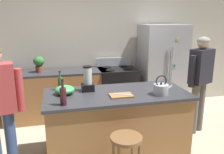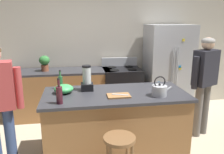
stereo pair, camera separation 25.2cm
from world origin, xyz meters
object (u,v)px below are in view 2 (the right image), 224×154
Objects in this scene: stove_range at (122,90)px; blender_appliance at (87,80)px; tea_kettle at (159,90)px; potted_plant at (45,62)px; refrigerator at (168,69)px; cutting_board at (119,96)px; bar_stool at (119,149)px; chef_knife at (120,95)px; bottle_olive_oil at (60,82)px; kitchen_island at (115,124)px; person_by_sink_right at (205,78)px; bottle_wine at (59,94)px; mixing_bowl at (64,89)px.

stove_range is 3.14× the size of blender_appliance.
potted_plant is at bearing 133.44° from tea_kettle.
refrigerator is 6.05× the size of cutting_board.
bar_stool is 3.04× the size of chef_knife.
kitchen_island is at bearing -23.03° from bottle_olive_oil.
kitchen_island is at bearing -166.30° from person_by_sink_right.
kitchen_island reaches higher than bar_stool.
bottle_olive_oil is 0.87× the size of bottle_wine.
chef_knife is (1.15, -1.70, -0.15)m from potted_plant.
bottle_olive_oil is 0.92× the size of cutting_board.
kitchen_island is 0.88m from mixing_bowl.
kitchen_island is at bearing -54.31° from potted_plant.
tea_kettle is (0.55, -0.21, 0.55)m from kitchen_island.
blender_appliance is at bearing 53.86° from bottle_wine.
bottle_wine reaches higher than cutting_board.
person_by_sink_right reaches higher than kitchen_island.
stove_range is 3.75× the size of potted_plant.
bar_stool is 2.43× the size of tea_kettle.
person_by_sink_right is 2.29m from bottle_olive_oil.
mixing_bowl is (-2.24, -0.26, 0.00)m from person_by_sink_right.
bottle_wine is 0.41m from mixing_bowl.
refrigerator reaches higher than mixing_bowl.
cutting_board is at bearing -83.68° from kitchen_island.
mixing_bowl is at bearing -146.11° from refrigerator.
person_by_sink_right is 2.25m from mixing_bowl.
bar_stool is (-0.08, -0.71, 0.04)m from kitchen_island.
person_by_sink_right reaches higher than mixing_bowl.
potted_plant reaches higher than chef_knife.
blender_appliance is at bearing -61.57° from potted_plant.
mixing_bowl is 0.78m from chef_knife.
bottle_wine reaches higher than potted_plant.
tea_kettle is at bearing -22.07° from bottle_olive_oil.
cutting_board is (0.39, -0.34, -0.14)m from blender_appliance.
blender_appliance is at bearing 139.25° from cutting_board.
bottle_wine is 1.29m from tea_kettle.
potted_plant is at bearing 145.83° from chef_knife.
person_by_sink_right reaches higher than potted_plant.
cutting_board is at bearing -19.85° from mixing_bowl.
blender_appliance is 1.30× the size of tea_kettle.
stove_range is at bearing 134.62° from person_by_sink_right.
bottle_olive_oil is at bearing 123.18° from bar_stool.
bar_stool is (-0.48, -2.24, 0.04)m from stove_range.
mixing_bowl is (-0.32, -0.08, -0.09)m from blender_appliance.
bottle_wine reaches higher than mixing_bowl.
kitchen_island is 0.98m from bottle_wine.
kitchen_island is at bearing 125.50° from chef_knife.
stove_range is 4.08× the size of tea_kettle.
mixing_bowl is at bearing 165.73° from tea_kettle.
mixing_bowl reaches higher than chef_knife.
kitchen_island is at bearing -132.41° from refrigerator.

